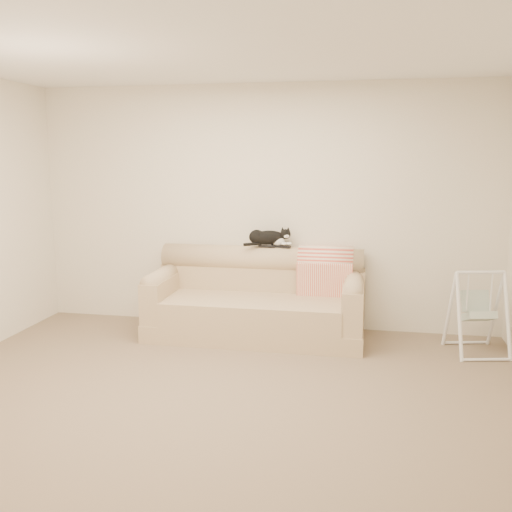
{
  "coord_description": "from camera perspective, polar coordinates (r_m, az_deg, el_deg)",
  "views": [
    {
      "loc": [
        1.08,
        -4.04,
        1.85
      ],
      "look_at": [
        0.05,
        1.27,
        0.9
      ],
      "focal_mm": 40.0,
      "sensor_mm": 36.0,
      "label": 1
    }
  ],
  "objects": [
    {
      "name": "baby_swing",
      "position": [
        5.79,
        21.29,
        -5.22
      ],
      "size": [
        0.59,
        0.61,
        0.8
      ],
      "color": "white",
      "rests_on": "ground"
    },
    {
      "name": "throw_blanket",
      "position": [
        6.0,
        6.98,
        -0.89
      ],
      "size": [
        0.57,
        0.38,
        0.58
      ],
      "color": "#DA4837",
      "rests_on": "sofa"
    },
    {
      "name": "remote_a",
      "position": [
        6.04,
        1.1,
        1.03
      ],
      "size": [
        0.18,
        0.06,
        0.03
      ],
      "color": "black",
      "rests_on": "sofa"
    },
    {
      "name": "room_shell",
      "position": [
        4.19,
        -4.05,
        5.57
      ],
      "size": [
        5.04,
        4.04,
        2.6
      ],
      "color": "beige",
      "rests_on": "ground"
    },
    {
      "name": "remote_b",
      "position": [
        6.01,
        2.68,
        0.96
      ],
      "size": [
        0.18,
        0.08,
        0.02
      ],
      "color": "black",
      "rests_on": "sofa"
    },
    {
      "name": "tuxedo_cat",
      "position": [
        6.04,
        1.26,
        1.86
      ],
      "size": [
        0.5,
        0.31,
        0.2
      ],
      "color": "black",
      "rests_on": "sofa"
    },
    {
      "name": "sofa",
      "position": [
        5.95,
        0.09,
        -4.61
      ],
      "size": [
        2.2,
        0.93,
        0.9
      ],
      "color": "tan",
      "rests_on": "ground"
    },
    {
      "name": "ground_plane",
      "position": [
        4.57,
        -3.81,
        -13.9
      ],
      "size": [
        5.0,
        5.0,
        0.0
      ],
      "primitive_type": "plane",
      "color": "#765F4B",
      "rests_on": "ground"
    }
  ]
}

